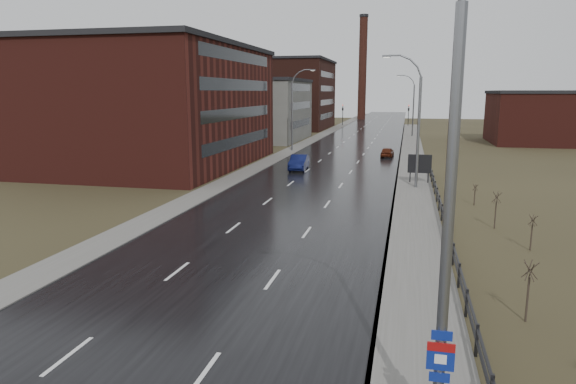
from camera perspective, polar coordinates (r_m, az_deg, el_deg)
The scene contains 23 objects.
road at distance 69.92m, azimuth 6.51°, elevation 4.22°, with size 14.00×300.00×0.06m, color black.
sidewalk_right at distance 44.74m, azimuth 13.76°, elevation 0.21°, with size 3.20×180.00×0.18m, color #595651.
curb_right at distance 44.74m, azimuth 11.82°, elevation 0.29°, with size 0.16×180.00×0.18m, color slate.
sidewalk_left at distance 71.30m, azimuth -0.06°, elevation 4.45°, with size 2.40×260.00×0.12m, color #595651.
warehouse_near at distance 61.23m, azimuth -15.28°, elevation 9.27°, with size 22.44×28.56×13.50m.
warehouse_mid at distance 90.79m, azimuth -3.55°, elevation 9.14°, with size 16.32×20.40×10.50m.
warehouse_far at distance 120.99m, azimuth -1.76°, elevation 10.82°, with size 26.52×24.48×15.50m.
building_right at distance 93.79m, azimuth 27.12°, elevation 7.41°, with size 18.36×16.32×8.50m.
smokestack at distance 159.75m, azimuth 8.29°, elevation 13.55°, with size 2.70×2.70×30.70m.
streetlight_main at distance 11.21m, azimuth 15.87°, elevation -0.75°, with size 3.91×0.29×12.11m.
streetlight_right_mid at distance 45.05m, azimuth 13.96°, elevation 7.65°, with size 3.36×0.28×11.35m.
streetlight_left at distance 72.71m, azimuth 0.69°, elevation 9.15°, with size 3.36×0.28×11.35m.
streetlight_right_far at distance 99.01m, azimuth 13.59°, elevation 9.35°, with size 3.36×0.28×11.35m.
guardrail at distance 28.43m, azimuth 17.53°, elevation -4.89°, with size 0.10×53.05×1.10m.
shrub_c at distance 20.81m, azimuth 25.14°, elevation -9.81°, with size 0.55×0.58×2.32m.
shrub_d at distance 30.02m, azimuth 25.46°, elevation -4.01°, with size 0.46×0.49×1.93m.
shrub_e at distance 33.85m, azimuth 22.09°, elevation -1.78°, with size 0.55×0.58×2.30m.
shrub_f at distance 40.34m, azimuth 20.04°, elevation -0.23°, with size 0.39×0.40×1.59m.
billboard at distance 47.91m, azimuth 14.42°, elevation 2.97°, with size 2.09×0.17×2.74m.
traffic_light_left at distance 130.01m, azimuth 6.11°, elevation 9.39°, with size 0.58×2.73×5.30m.
traffic_light_right at distance 129.03m, azimuth 13.27°, elevation 9.14°, with size 0.58×2.73×5.30m.
car_near at distance 55.04m, azimuth 1.23°, elevation 3.26°, with size 1.70×4.87×1.60m, color #0D1342.
car_far at distance 67.17m, azimuth 10.97°, elevation 4.33°, with size 1.50×3.72×1.27m, color #4C1B0C.
Camera 1 is at (7.87, -8.98, 8.27)m, focal length 32.00 mm.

